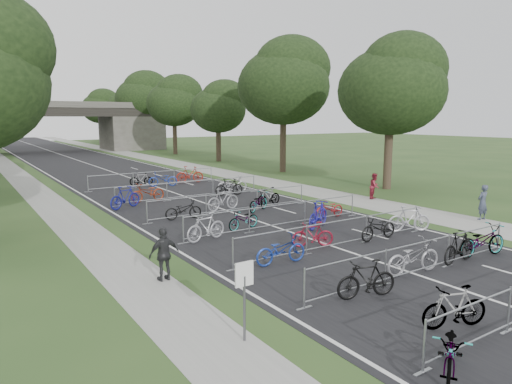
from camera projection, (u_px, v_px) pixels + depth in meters
road at (78, 160)px, 52.47m from camera, size 11.00×140.00×0.01m
sidewalk_right at (145, 157)px, 56.84m from camera, size 3.00×140.00×0.01m
sidewalk_left at (4, 164)px, 48.38m from camera, size 2.00×140.00×0.01m
lane_markings at (78, 160)px, 52.47m from camera, size 0.12×140.00×0.00m
overpass_bridge at (52, 127)px, 64.24m from camera, size 31.00×8.00×7.05m
park_sign at (244, 286)px, 9.91m from camera, size 0.45×0.06×1.83m
tree_right_0 at (393, 87)px, 30.48m from camera, size 7.17×7.17×10.93m
tree_right_1 at (285, 83)px, 40.19m from camera, size 8.18×8.18×12.47m
tree_right_2 at (219, 108)px, 50.37m from camera, size 6.16×6.16×9.39m
tree_right_3 at (175, 102)px, 60.08m from camera, size 7.17×7.17×10.93m
tree_right_4 at (143, 97)px, 69.79m from camera, size 8.18×8.18×12.47m
tree_right_5 at (120, 111)px, 79.98m from camera, size 6.16×6.16×9.39m
tree_right_6 at (101, 107)px, 89.69m from camera, size 7.17×7.17×10.93m
barrier_row_1 at (419, 258)px, 14.23m from camera, size 9.70×0.08×1.10m
barrier_row_2 at (338, 234)px, 17.19m from camera, size 9.70×0.08×1.10m
barrier_row_3 at (278, 216)px, 20.31m from camera, size 9.70×0.08×1.10m
barrier_row_4 at (232, 202)px, 23.60m from camera, size 9.70×0.08×1.10m
barrier_row_5 at (191, 190)px, 27.71m from camera, size 9.70×0.08×1.10m
barrier_row_6 at (154, 179)px, 32.65m from camera, size 9.70×0.08×1.10m
bike_0 at (451, 353)px, 8.62m from camera, size 1.96×1.56×0.99m
bike_1 at (455, 307)px, 10.64m from camera, size 1.77×1.04×1.03m
bike_4 at (366, 279)px, 12.42m from camera, size 1.86×0.97×1.07m
bike_5 at (413, 257)px, 14.36m from camera, size 2.18×0.99×1.11m
bike_6 at (459, 247)px, 15.44m from camera, size 1.88×0.66×1.11m
bike_7 at (482, 241)px, 16.15m from camera, size 2.25×1.10×1.13m
bike_8 at (281, 250)px, 15.32m from camera, size 1.94×0.83×0.99m
bike_9 at (313, 235)px, 17.34m from camera, size 1.66×1.12×0.97m
bike_10 at (379, 228)px, 18.31m from camera, size 1.93×0.70×1.01m
bike_11 at (409, 219)px, 19.63m from camera, size 1.94×1.31×1.14m
bike_12 at (206, 227)px, 18.21m from camera, size 1.94×0.87×1.13m
bike_13 at (244, 220)px, 20.05m from camera, size 1.79×0.91×0.90m
bike_14 at (318, 215)px, 20.30m from camera, size 2.07×1.42×1.22m
bike_15 at (330, 209)px, 22.36m from camera, size 1.77×0.64×0.92m
bike_16 at (183, 210)px, 22.06m from camera, size 1.86×0.85×0.94m
bike_17 at (223, 199)px, 24.12m from camera, size 2.05×0.81×1.20m
bike_18 at (258, 202)px, 23.98m from camera, size 1.95×1.45×0.98m
bike_19 at (269, 197)px, 25.50m from camera, size 1.74×0.72×1.02m
bike_20 at (125, 197)px, 24.65m from camera, size 2.10×1.36×1.23m
bike_21 at (148, 192)px, 26.60m from camera, size 2.23×1.09×1.12m
bike_22 at (229, 187)px, 28.67m from camera, size 1.90×0.80×1.11m
bike_23 at (232, 184)px, 30.06m from camera, size 2.16×1.01×1.09m
bike_25 at (141, 179)px, 32.86m from camera, size 1.70×0.83×0.99m
bike_26 at (163, 179)px, 32.59m from camera, size 2.15×1.25×1.07m
bike_27 at (190, 174)px, 34.45m from camera, size 2.16×1.01×1.25m
pedestrian_a at (483, 202)px, 21.92m from camera, size 0.64×0.43×1.70m
pedestrian_b at (375, 186)px, 27.51m from camera, size 0.93×0.84×1.57m
pedestrian_c at (164, 254)px, 13.72m from camera, size 0.98×0.45×1.64m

